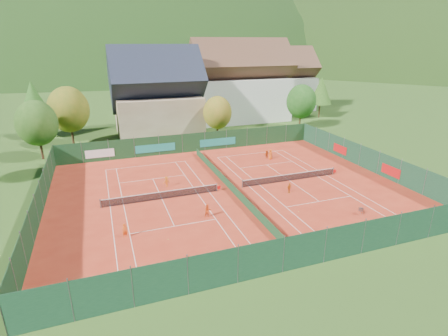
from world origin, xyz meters
The scene contains 32 objects.
ground centered at (0.00, 0.00, -0.02)m, with size 600.00×600.00×0.00m, color #294C17.
clay_pad centered at (0.00, 0.00, 0.01)m, with size 40.00×32.00×0.01m, color #B42E1A.
court_markings_left centered at (-8.00, 0.00, 0.01)m, with size 11.03×23.83×0.00m.
court_markings_right centered at (8.00, 0.00, 0.01)m, with size 11.03×23.83×0.00m.
tennis_net_left centered at (-7.85, 0.00, 0.51)m, with size 13.30×0.10×1.02m.
tennis_net_right centered at (8.15, 0.00, 0.51)m, with size 13.30×0.10×1.02m.
court_divider centered at (0.00, 0.00, 0.50)m, with size 0.03×28.80×1.00m.
fence_north centered at (-0.46, 15.99, 1.47)m, with size 40.00×0.10×3.00m.
fence_south centered at (0.00, -16.00, 1.50)m, with size 40.00×0.04×3.00m.
fence_west centered at (-20.00, 0.00, 1.50)m, with size 0.04×32.00×3.00m.
fence_east centered at (20.00, 0.05, 1.48)m, with size 0.09×32.00×3.00m.
chalet centered at (-3.00, 30.00, 6.62)m, with size 16.20×12.00×16.00m.
hotel_block_a centered at (16.00, 36.00, 7.38)m, with size 21.60×11.00×17.25m.
hotel_block_b centered at (30.00, 44.00, 6.62)m, with size 17.28×10.00×15.50m.
tree_west_front centered at (-22.00, 20.00, 5.39)m, with size 5.72×5.72×8.69m.
tree_west_mid centered at (-18.00, 26.00, 6.07)m, with size 6.44×6.44×9.78m.
tree_west_back centered at (-24.00, 34.00, 6.74)m, with size 5.60×5.60×10.00m.
tree_center centered at (6.00, 22.00, 4.72)m, with size 5.01×5.01×7.60m.
tree_east_front centered at (24.00, 24.00, 5.39)m, with size 5.72×5.72×8.69m.
tree_east_mid centered at (34.00, 32.00, 6.06)m, with size 5.04×5.04×9.00m.
tree_east_back centered at (26.00, 40.00, 6.74)m, with size 7.15×7.15×10.86m.
mountain_backdrop centered at (28.54, 233.48, -39.64)m, with size 820.00×530.00×242.00m.
ball_hopper centered at (10.10, -10.39, 0.56)m, with size 0.34×0.34×0.80m.
loose_ball_0 centered at (-9.02, -8.55, 0.03)m, with size 0.07×0.07×0.07m, color #CCD833.
loose_ball_1 centered at (4.53, -7.82, 0.03)m, with size 0.07×0.07×0.07m, color #CCD833.
loose_ball_2 centered at (4.31, 6.11, 0.03)m, with size 0.07×0.07×0.07m, color #CCD833.
player_left_near centered at (-12.49, -6.88, 0.68)m, with size 0.50×0.33×1.36m, color #E15014.
player_left_mid centered at (-4.51, -5.78, 0.73)m, with size 0.71×0.55×1.46m, color #DC4413.
player_left_far centered at (-6.83, 3.30, 0.66)m, with size 0.85×0.49×1.31m, color orange.
player_right_near centered at (6.06, -3.23, 0.62)m, with size 0.72×0.30×1.23m, color #D36212.
player_right_far_a centered at (9.59, 8.44, 0.76)m, with size 0.74×0.48×1.52m, color #EB5A14.
player_right_far_b centered at (9.30, 9.08, 0.62)m, with size 1.15×0.37×1.24m, color #DF4D13.
Camera 1 is at (-13.46, -35.26, 16.34)m, focal length 28.00 mm.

